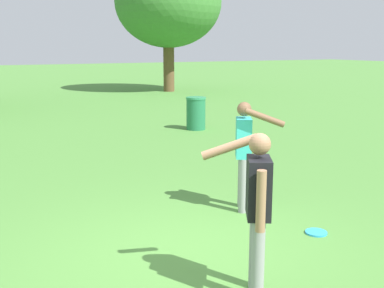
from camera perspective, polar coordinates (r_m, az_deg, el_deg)
ground_plane at (r=5.71m, az=-0.95°, el=-13.61°), size 120.00×120.00×0.00m
person_thrower at (r=7.08m, az=6.29°, el=-0.42°), size 0.56×0.82×1.64m
person_catcher at (r=4.66m, az=7.77°, el=-6.94°), size 0.56×0.82×1.64m
frisbee at (r=6.62m, az=14.66°, el=-10.22°), size 0.29×0.29×0.03m
trash_can_beside_table at (r=14.04m, az=0.47°, el=3.71°), size 0.59×0.59×0.96m
tree_far_right at (r=25.97m, az=-2.87°, el=16.63°), size 5.59×5.59×7.07m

